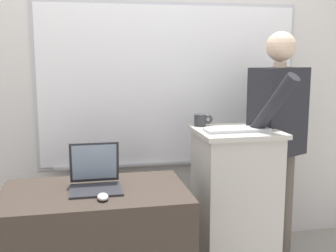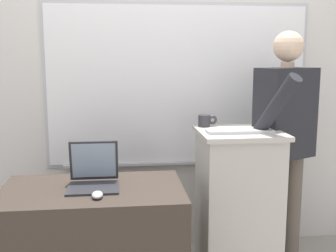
{
  "view_description": "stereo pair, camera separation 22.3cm",
  "coord_description": "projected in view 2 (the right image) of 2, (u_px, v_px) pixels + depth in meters",
  "views": [
    {
      "loc": [
        -0.58,
        -2.03,
        1.53
      ],
      "look_at": [
        -0.06,
        0.46,
        1.1
      ],
      "focal_mm": 45.0,
      "sensor_mm": 36.0,
      "label": 1
    },
    {
      "loc": [
        -0.36,
        -2.06,
        1.53
      ],
      "look_at": [
        -0.06,
        0.46,
        1.1
      ],
      "focal_mm": 45.0,
      "sensor_mm": 36.0,
      "label": 2
    }
  ],
  "objects": [
    {
      "name": "coffee_mug",
      "position": [
        205.0,
        121.0,
        2.87
      ],
      "size": [
        0.13,
        0.08,
        0.08
      ],
      "color": "#333338",
      "rests_on": "lectern_podium"
    },
    {
      "name": "laptop",
      "position": [
        94.0,
        173.0,
        2.46
      ],
      "size": [
        0.29,
        0.29,
        0.26
      ],
      "color": "#28282D",
      "rests_on": "side_desk"
    },
    {
      "name": "side_desk",
      "position": [
        94.0,
        251.0,
        2.49
      ],
      "size": [
        1.05,
        0.65,
        0.77
      ],
      "color": "#382D26",
      "rests_on": "ground_plane"
    },
    {
      "name": "lectern_podium",
      "position": [
        237.0,
        208.0,
        2.8
      ],
      "size": [
        0.53,
        0.51,
        1.05
      ],
      "color": "#BCB7AD",
      "rests_on": "ground_plane"
    },
    {
      "name": "wireless_keyboard",
      "position": [
        239.0,
        131.0,
        2.65
      ],
      "size": [
        0.42,
        0.14,
        0.02
      ],
      "color": "silver",
      "rests_on": "lectern_podium"
    },
    {
      "name": "person_presenter",
      "position": [
        285.0,
        136.0,
        2.91
      ],
      "size": [
        0.59,
        0.68,
        1.69
      ],
      "rotation": [
        0.0,
        0.0,
        0.45
      ],
      "color": "brown",
      "rests_on": "ground_plane"
    },
    {
      "name": "back_wall",
      "position": [
        165.0,
        76.0,
        3.29
      ],
      "size": [
        6.4,
        0.17,
        2.74
      ],
      "color": "silver",
      "rests_on": "ground_plane"
    },
    {
      "name": "computer_mouse_by_laptop",
      "position": [
        97.0,
        195.0,
        2.25
      ],
      "size": [
        0.06,
        0.1,
        0.03
      ],
      "color": "#BCBCC1",
      "rests_on": "side_desk"
    }
  ]
}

